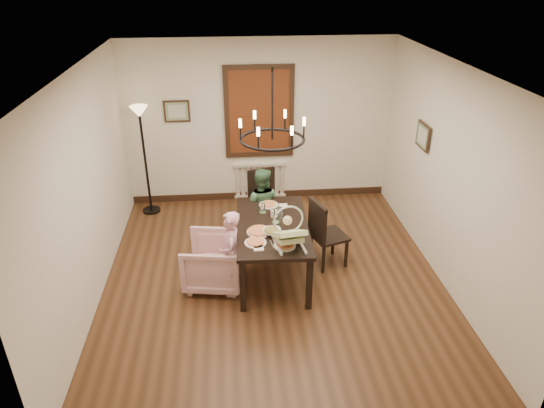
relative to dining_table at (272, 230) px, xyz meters
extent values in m
cube|color=#53321C|center=(0.00, -0.12, -0.69)|extent=(4.50, 5.00, 0.01)
cube|color=white|center=(0.00, -0.12, 2.11)|extent=(4.50, 5.00, 0.01)
cube|color=silver|center=(0.00, 2.38, 0.71)|extent=(4.50, 0.01, 2.80)
cube|color=silver|center=(-2.25, -0.12, 0.71)|extent=(0.01, 5.00, 2.80)
cube|color=silver|center=(2.25, -0.12, 0.71)|extent=(0.01, 5.00, 2.80)
cube|color=black|center=(0.00, 0.00, 0.06)|extent=(0.99, 1.68, 0.05)
cube|color=black|center=(-0.43, -0.75, -0.33)|extent=(0.07, 0.07, 0.72)
cube|color=black|center=(-0.38, 0.78, -0.33)|extent=(0.07, 0.07, 0.72)
cube|color=black|center=(0.38, -0.78, -0.33)|extent=(0.07, 0.07, 0.72)
cube|color=black|center=(0.43, 0.75, -0.33)|extent=(0.07, 0.07, 0.72)
imported|color=beige|center=(-0.79, -0.15, -0.34)|extent=(0.87, 0.85, 0.69)
imported|color=#DA9AB1|center=(-0.56, -0.35, -0.21)|extent=(0.24, 0.36, 0.96)
imported|color=#416D4B|center=(-0.09, 0.86, -0.19)|extent=(0.56, 0.47, 1.00)
imported|color=white|center=(-0.03, -0.24, 0.12)|extent=(0.28, 0.28, 0.07)
cylinder|color=tan|center=(-0.19, -0.20, 0.11)|extent=(0.31, 0.31, 0.04)
cylinder|color=silver|center=(0.11, 0.09, 0.16)|extent=(0.07, 0.07, 0.15)
cube|color=brown|center=(0.00, 2.34, 0.91)|extent=(1.00, 0.03, 1.40)
cube|color=black|center=(-1.35, 2.35, 0.96)|extent=(0.42, 0.03, 0.36)
cube|color=black|center=(2.21, 0.78, 0.96)|extent=(0.03, 0.42, 0.36)
torus|color=black|center=(0.00, 0.00, 1.26)|extent=(0.80, 0.80, 0.04)
camera|label=1|loc=(-0.52, -5.51, 3.21)|focal=32.00mm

